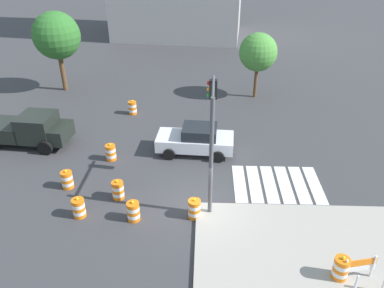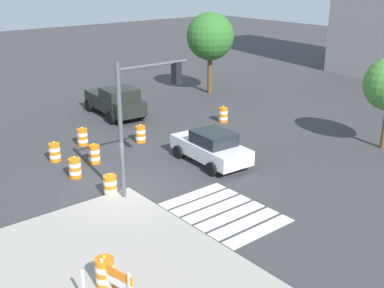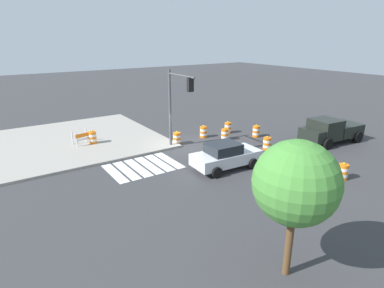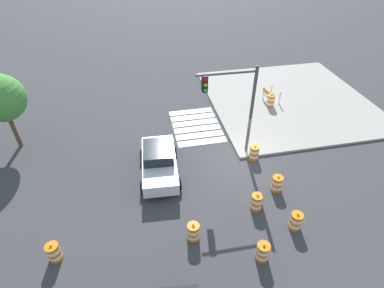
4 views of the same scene
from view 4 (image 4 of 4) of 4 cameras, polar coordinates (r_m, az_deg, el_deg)
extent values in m
plane|color=#38383A|center=(18.56, 8.85, -2.88)|extent=(120.00, 120.00, 0.00)
cube|color=#9E998E|center=(25.26, 17.53, 7.89)|extent=(12.00, 12.00, 0.15)
cube|color=silver|center=(19.68, 1.94, 0.39)|extent=(0.60, 3.20, 0.02)
cube|color=silver|center=(20.26, 1.46, 1.65)|extent=(0.60, 3.20, 0.02)
cube|color=silver|center=(20.86, 1.00, 2.85)|extent=(0.60, 3.20, 0.02)
cube|color=silver|center=(21.46, 0.58, 3.97)|extent=(0.60, 3.20, 0.02)
cube|color=silver|center=(22.07, 0.17, 5.03)|extent=(0.60, 3.20, 0.02)
cube|color=silver|center=(22.70, -0.21, 6.04)|extent=(0.60, 3.20, 0.02)
cube|color=silver|center=(17.11, -6.13, -3.72)|extent=(4.41, 2.12, 0.70)
cube|color=#1E2328|center=(16.88, -6.32, -1.51)|extent=(2.00, 1.72, 0.60)
cylinder|color=black|center=(16.39, -2.48, -7.46)|extent=(0.67, 0.28, 0.66)
cylinder|color=black|center=(16.40, -9.16, -8.01)|extent=(0.67, 0.28, 0.66)
cylinder|color=black|center=(18.38, -3.31, -1.52)|extent=(0.67, 0.28, 0.66)
cylinder|color=black|center=(18.39, -9.22, -2.00)|extent=(0.67, 0.28, 0.66)
cylinder|color=orange|center=(17.08, 15.34, -7.98)|extent=(0.56, 0.56, 0.18)
cylinder|color=white|center=(16.95, 15.44, -7.56)|extent=(0.56, 0.56, 0.18)
cylinder|color=orange|center=(16.83, 15.54, -7.13)|extent=(0.56, 0.56, 0.18)
cylinder|color=white|center=(16.71, 15.65, -6.69)|extent=(0.56, 0.56, 0.18)
cylinder|color=orange|center=(16.59, 15.75, -6.24)|extent=(0.56, 0.56, 0.18)
sphere|color=yellow|center=(16.48, 15.84, -5.87)|extent=(0.12, 0.12, 0.12)
cylinder|color=orange|center=(15.66, 18.52, -14.28)|extent=(0.56, 0.56, 0.18)
cylinder|color=white|center=(15.52, 18.66, -13.87)|extent=(0.56, 0.56, 0.18)
cylinder|color=orange|center=(15.39, 18.79, -13.44)|extent=(0.56, 0.56, 0.18)
cylinder|color=white|center=(15.25, 18.93, -13.02)|extent=(0.56, 0.56, 0.18)
cylinder|color=orange|center=(15.12, 19.07, -12.58)|extent=(0.56, 0.56, 0.18)
sphere|color=yellow|center=(15.01, 19.19, -12.21)|extent=(0.12, 0.12, 0.12)
cylinder|color=orange|center=(15.15, -23.99, -18.71)|extent=(0.56, 0.56, 0.18)
cylinder|color=white|center=(15.01, -24.17, -18.32)|extent=(0.56, 0.56, 0.18)
cylinder|color=orange|center=(14.87, -24.35, -17.92)|extent=(0.56, 0.56, 0.18)
cylinder|color=white|center=(14.73, -24.54, -17.51)|extent=(0.56, 0.56, 0.18)
cylinder|color=orange|center=(14.59, -24.73, -17.10)|extent=(0.56, 0.56, 0.18)
sphere|color=yellow|center=(14.47, -24.89, -16.75)|extent=(0.12, 0.12, 0.12)
cylinder|color=orange|center=(18.71, 11.37, -2.47)|extent=(0.56, 0.56, 0.18)
cylinder|color=white|center=(18.60, 11.44, -2.04)|extent=(0.56, 0.56, 0.18)
cylinder|color=orange|center=(18.49, 11.51, -1.61)|extent=(0.56, 0.56, 0.18)
cylinder|color=white|center=(18.37, 11.58, -1.18)|extent=(0.56, 0.56, 0.18)
cylinder|color=orange|center=(18.26, 11.65, -0.74)|extent=(0.56, 0.56, 0.18)
sphere|color=yellow|center=(18.17, 11.71, -0.37)|extent=(0.12, 0.12, 0.12)
cylinder|color=orange|center=(14.31, 12.81, -19.80)|extent=(0.56, 0.56, 0.18)
cylinder|color=white|center=(14.16, 12.92, -19.40)|extent=(0.56, 0.56, 0.18)
cylinder|color=orange|center=(14.01, 13.02, -19.00)|extent=(0.56, 0.56, 0.18)
cylinder|color=white|center=(13.86, 13.13, -18.59)|extent=(0.56, 0.56, 0.18)
cylinder|color=orange|center=(13.71, 13.24, -18.17)|extent=(0.56, 0.56, 0.18)
sphere|color=yellow|center=(13.59, 13.33, -17.81)|extent=(0.12, 0.12, 0.12)
cylinder|color=orange|center=(15.95, 11.77, -11.39)|extent=(0.56, 0.56, 0.18)
cylinder|color=white|center=(15.82, 11.85, -10.96)|extent=(0.56, 0.56, 0.18)
cylinder|color=orange|center=(15.68, 11.94, -10.53)|extent=(0.56, 0.56, 0.18)
cylinder|color=white|center=(15.55, 12.02, -10.08)|extent=(0.56, 0.56, 0.18)
cylinder|color=orange|center=(15.42, 12.11, -9.63)|extent=(0.56, 0.56, 0.18)
sphere|color=yellow|center=(15.31, 12.18, -9.25)|extent=(0.12, 0.12, 0.12)
cylinder|color=orange|center=(14.54, 0.24, -16.91)|extent=(0.56, 0.56, 0.18)
cylinder|color=white|center=(14.40, 0.24, -16.50)|extent=(0.56, 0.56, 0.18)
cylinder|color=orange|center=(14.25, 0.24, -16.08)|extent=(0.56, 0.56, 0.18)
cylinder|color=white|center=(14.11, 0.24, -15.65)|extent=(0.56, 0.56, 0.18)
cylinder|color=orange|center=(13.96, 0.24, -15.21)|extent=(0.56, 0.56, 0.18)
sphere|color=yellow|center=(13.84, 0.25, -14.83)|extent=(0.12, 0.12, 0.12)
cylinder|color=orange|center=(23.83, 14.34, 7.09)|extent=(0.56, 0.56, 0.18)
cylinder|color=white|center=(23.74, 14.40, 7.46)|extent=(0.56, 0.56, 0.18)
cylinder|color=orange|center=(23.65, 14.47, 7.84)|extent=(0.56, 0.56, 0.18)
cylinder|color=white|center=(23.57, 14.54, 8.22)|extent=(0.56, 0.56, 0.18)
cylinder|color=orange|center=(23.48, 14.61, 8.60)|extent=(0.56, 0.56, 0.18)
sphere|color=yellow|center=(23.41, 14.67, 8.92)|extent=(0.12, 0.12, 0.12)
cube|color=silver|center=(23.76, 14.71, 8.08)|extent=(0.08, 0.08, 1.00)
cube|color=silver|center=(24.16, 16.06, 8.36)|extent=(0.08, 0.08, 1.00)
cube|color=silver|center=(24.51, 13.22, 9.29)|extent=(0.08, 0.08, 1.00)
cube|color=silver|center=(24.90, 14.56, 9.55)|extent=(0.08, 0.08, 1.00)
cube|color=orange|center=(24.00, 14.00, 9.21)|extent=(1.28, 0.31, 0.28)
cube|color=white|center=(24.14, 13.90, 8.59)|extent=(1.28, 0.31, 0.20)
cylinder|color=#4C4C51|center=(17.50, 10.99, 5.88)|extent=(0.18, 0.18, 5.50)
cylinder|color=#4C4C51|center=(15.87, 6.48, 12.95)|extent=(0.20, 3.20, 0.12)
cube|color=black|center=(15.80, 2.38, 11.24)|extent=(0.37, 0.29, 0.90)
sphere|color=red|center=(15.50, 2.56, 11.92)|extent=(0.20, 0.20, 0.20)
sphere|color=#F2A514|center=(15.64, 2.53, 10.93)|extent=(0.20, 0.20, 0.20)
sphere|color=green|center=(15.78, 2.50, 9.96)|extent=(0.20, 0.20, 0.20)
cylinder|color=brown|center=(21.57, -30.23, 2.32)|extent=(0.25, 0.25, 2.47)
sphere|color=#478C38|center=(20.57, -32.14, 7.28)|extent=(2.74, 2.74, 2.74)
camera|label=1|loc=(23.73, 50.12, 24.59)|focal=35.82mm
camera|label=2|loc=(32.96, 18.88, 30.79)|focal=44.90mm
camera|label=3|loc=(28.40, -42.26, 20.47)|focal=29.69mm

